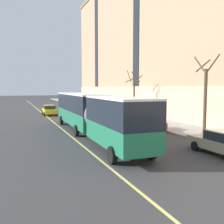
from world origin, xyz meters
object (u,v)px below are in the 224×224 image
city_bus (91,112)px  parked_car_red_4 (147,123)px  street_tree_far_uptown (134,94)px  parked_car_black_1 (85,107)px  fire_hydrant (130,117)px  parked_car_champagne_2 (222,143)px  street_tree_mid_block (205,96)px  taxi_cab (49,110)px  parked_car_silver_3 (112,114)px

city_bus → parked_car_red_4: (6.04, 0.89, -1.34)m
street_tree_far_uptown → parked_car_black_1: bearing=102.5°
city_bus → fire_hydrant: (7.74, 8.49, -1.64)m
parked_car_champagne_2 → fire_hydrant: parked_car_champagne_2 is taller
parked_car_champagne_2 → street_tree_far_uptown: street_tree_far_uptown is taller
parked_car_black_1 → parked_car_champagne_2: (-0.18, -33.88, -0.00)m
parked_car_red_4 → street_tree_mid_block: (3.19, -4.55, 2.76)m
city_bus → street_tree_mid_block: size_ratio=2.92×
parked_car_black_1 → street_tree_far_uptown: (3.14, -14.20, 2.61)m
parked_car_champagne_2 → taxi_cab: bearing=103.5°
parked_car_silver_3 → taxi_cab: size_ratio=0.98×
street_tree_far_uptown → parked_car_silver_3: bearing=178.5°
street_tree_mid_block → fire_hydrant: 12.62m
parked_car_black_1 → street_tree_far_uptown: street_tree_far_uptown is taller
parked_car_black_1 → street_tree_mid_block: bearing=-83.7°
city_bus → taxi_cab: (-1.01, 19.48, -1.35)m
city_bus → parked_car_red_4: 6.25m
city_bus → parked_car_champagne_2: 11.04m
taxi_cab → street_tree_far_uptown: street_tree_far_uptown is taller
parked_car_silver_3 → street_tree_mid_block: (3.26, -14.19, 2.76)m
taxi_cab → street_tree_mid_block: (10.24, -23.14, 2.76)m
city_bus → street_tree_far_uptown: (9.23, 10.45, 1.26)m
parked_car_silver_3 → street_tree_mid_block: size_ratio=0.66×
parked_car_black_1 → taxi_cab: 8.78m
taxi_cab → parked_car_black_1: bearing=36.1°
street_tree_mid_block → parked_car_red_4: bearing=125.1°
street_tree_far_uptown → taxi_cab: bearing=138.6°
parked_car_black_1 → parked_car_champagne_2: bearing=-90.3°
parked_car_champagne_2 → fire_hydrant: bearing=84.1°
parked_car_black_1 → parked_car_silver_3: size_ratio=1.05×
fire_hydrant → parked_car_red_4: bearing=-102.6°
parked_car_red_4 → fire_hydrant: size_ratio=6.45×
city_bus → parked_car_black_1: (6.09, 24.65, -1.34)m
parked_car_champagne_2 → parked_car_red_4: same height
parked_car_black_1 → parked_car_champagne_2: 33.88m
city_bus → parked_car_champagne_2: bearing=-57.4°
parked_car_black_1 → parked_car_champagne_2: same height
fire_hydrant → city_bus: bearing=-132.3°
city_bus → fire_hydrant: size_ratio=28.26×
street_tree_mid_block → street_tree_far_uptown: (-0.01, 14.11, -0.15)m
parked_car_red_4 → street_tree_far_uptown: (3.18, 9.56, 2.61)m
parked_car_silver_3 → fire_hydrant: size_ratio=6.36×
city_bus → parked_car_silver_3: (5.97, 10.53, -1.35)m
taxi_cab → fire_hydrant: bearing=-51.5°
parked_car_black_1 → street_tree_mid_block: street_tree_mid_block is taller
taxi_cab → street_tree_mid_block: size_ratio=0.67×
parked_car_champagne_2 → parked_car_red_4: (0.14, 10.12, 0.00)m
city_bus → street_tree_far_uptown: size_ratio=3.14×
city_bus → parked_car_champagne_2: size_ratio=4.24×
street_tree_mid_block → fire_hydrant: street_tree_mid_block is taller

